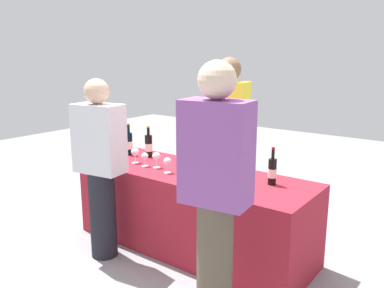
{
  "coord_description": "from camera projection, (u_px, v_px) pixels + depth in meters",
  "views": [
    {
      "loc": [
        2.03,
        -2.68,
        1.73
      ],
      "look_at": [
        0.0,
        0.0,
        0.97
      ],
      "focal_mm": 37.16,
      "sensor_mm": 36.0,
      "label": 1
    }
  ],
  "objects": [
    {
      "name": "ground_plane",
      "position": [
        192.0,
        247.0,
        3.66
      ],
      "size": [
        12.0,
        12.0,
        0.0
      ],
      "primitive_type": "plane",
      "color": "gray"
    },
    {
      "name": "tasting_table",
      "position": [
        192.0,
        210.0,
        3.58
      ],
      "size": [
        2.19,
        0.75,
        0.72
      ],
      "primitive_type": "cube",
      "color": "maroon",
      "rests_on": "ground_plane"
    },
    {
      "name": "wine_bottle_0",
      "position": [
        129.0,
        143.0,
        4.07
      ],
      "size": [
        0.07,
        0.07,
        0.33
      ],
      "color": "black",
      "rests_on": "tasting_table"
    },
    {
      "name": "wine_bottle_1",
      "position": [
        149.0,
        146.0,
        3.98
      ],
      "size": [
        0.08,
        0.08,
        0.32
      ],
      "color": "black",
      "rests_on": "tasting_table"
    },
    {
      "name": "wine_bottle_2",
      "position": [
        204.0,
        159.0,
        3.49
      ],
      "size": [
        0.08,
        0.08,
        0.3
      ],
      "color": "black",
      "rests_on": "tasting_table"
    },
    {
      "name": "wine_bottle_3",
      "position": [
        213.0,
        160.0,
        3.44
      ],
      "size": [
        0.07,
        0.07,
        0.32
      ],
      "color": "black",
      "rests_on": "tasting_table"
    },
    {
      "name": "wine_bottle_4",
      "position": [
        272.0,
        171.0,
        3.13
      ],
      "size": [
        0.07,
        0.07,
        0.3
      ],
      "color": "black",
      "rests_on": "tasting_table"
    },
    {
      "name": "wine_glass_0",
      "position": [
        135.0,
        152.0,
        3.76
      ],
      "size": [
        0.08,
        0.08,
        0.15
      ],
      "color": "silver",
      "rests_on": "tasting_table"
    },
    {
      "name": "wine_glass_1",
      "position": [
        145.0,
        157.0,
        3.65
      ],
      "size": [
        0.07,
        0.07,
        0.13
      ],
      "color": "silver",
      "rests_on": "tasting_table"
    },
    {
      "name": "wine_glass_2",
      "position": [
        156.0,
        157.0,
        3.6
      ],
      "size": [
        0.07,
        0.07,
        0.15
      ],
      "color": "silver",
      "rests_on": "tasting_table"
    },
    {
      "name": "wine_glass_3",
      "position": [
        167.0,
        162.0,
        3.44
      ],
      "size": [
        0.07,
        0.07,
        0.14
      ],
      "color": "silver",
      "rests_on": "tasting_table"
    },
    {
      "name": "wine_glass_4",
      "position": [
        232.0,
        174.0,
        3.11
      ],
      "size": [
        0.07,
        0.07,
        0.14
      ],
      "color": "silver",
      "rests_on": "tasting_table"
    },
    {
      "name": "server_pouring",
      "position": [
        228.0,
        136.0,
        3.92
      ],
      "size": [
        0.4,
        0.25,
        1.71
      ],
      "rotation": [
        0.0,
        0.0,
        3.24
      ],
      "color": "#3F3351",
      "rests_on": "ground_plane"
    },
    {
      "name": "guest_0",
      "position": [
        100.0,
        165.0,
        3.34
      ],
      "size": [
        0.44,
        0.29,
        1.54
      ],
      "rotation": [
        0.0,
        0.0,
        0.16
      ],
      "color": "black",
      "rests_on": "ground_plane"
    },
    {
      "name": "guest_1",
      "position": [
        216.0,
        191.0,
        2.41
      ],
      "size": [
        0.44,
        0.28,
        1.7
      ],
      "rotation": [
        0.0,
        0.0,
        0.13
      ],
      "color": "brown",
      "rests_on": "ground_plane"
    },
    {
      "name": "menu_board",
      "position": [
        195.0,
        167.0,
        4.77
      ],
      "size": [
        0.6,
        0.13,
        0.82
      ],
      "primitive_type": "cube",
      "rotation": [
        0.0,
        0.0,
        -0.17
      ],
      "color": "white",
      "rests_on": "ground_plane"
    }
  ]
}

